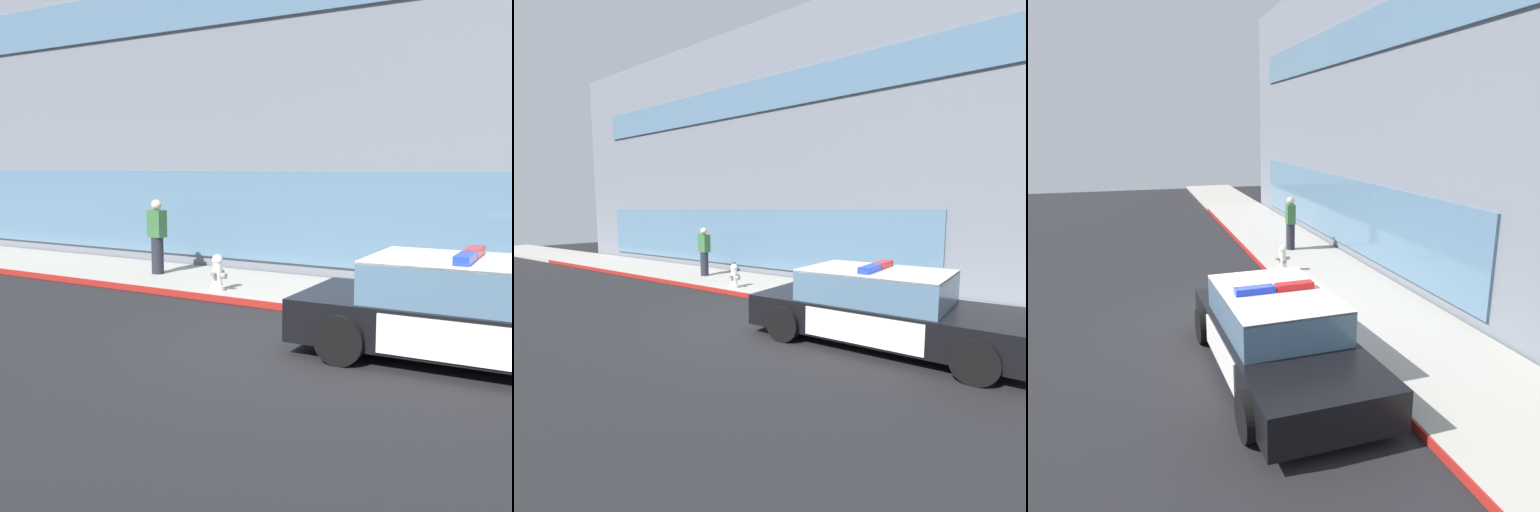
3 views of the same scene
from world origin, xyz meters
The scene contains 7 objects.
ground centered at (0.00, 0.00, 0.00)m, with size 48.00×48.00×0.00m, color black.
sidewalk centered at (0.00, 3.30, 0.07)m, with size 48.00×2.83×0.15m, color #A39E93.
curb_red_paint centered at (0.00, 1.87, 0.08)m, with size 28.80×0.04×0.14m, color maroon.
storefront_building centered at (-2.28, 10.54, 4.47)m, with size 25.83×11.66×8.95m.
police_cruiser centered at (2.32, 0.56, 0.68)m, with size 5.01×2.31×1.49m.
fire_hydrant centered at (-2.96, 2.25, 0.50)m, with size 0.34×0.39×0.73m.
pedestrian_on_sidewalk centered at (-5.27, 3.20, 1.01)m, with size 0.43×0.30×1.71m.
Camera 1 is at (3.81, -7.80, 2.57)m, focal length 43.33 mm.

